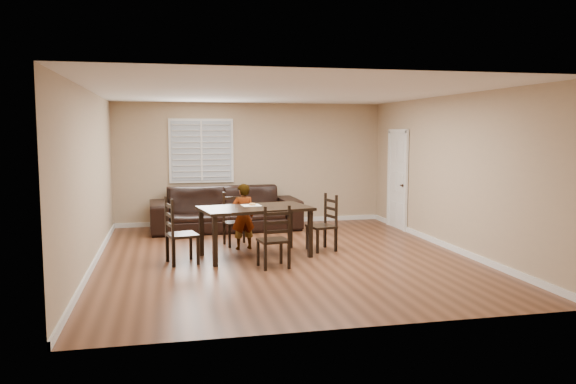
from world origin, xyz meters
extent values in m
plane|color=brown|center=(0.00, 0.00, 0.00)|extent=(7.00, 7.00, 0.00)
cube|color=tan|center=(0.00, 3.50, 1.35)|extent=(6.00, 0.04, 2.70)
cube|color=tan|center=(0.00, -3.50, 1.35)|extent=(6.00, 0.04, 2.70)
cube|color=tan|center=(-3.00, 0.00, 1.35)|extent=(0.04, 7.00, 2.70)
cube|color=tan|center=(3.00, 0.00, 1.35)|extent=(0.04, 7.00, 2.70)
cube|color=white|center=(0.00, 0.00, 2.70)|extent=(6.00, 7.00, 0.04)
cube|color=white|center=(-1.10, 3.45, 1.65)|extent=(1.40, 0.08, 1.40)
cube|color=white|center=(2.97, 2.20, 1.02)|extent=(0.06, 0.94, 2.05)
cylinder|color=#332114|center=(2.94, 1.90, 0.95)|extent=(0.06, 0.06, 0.02)
cube|color=white|center=(0.00, 3.48, 0.05)|extent=(6.00, 0.03, 0.10)
cube|color=white|center=(-2.98, 0.00, 0.05)|extent=(0.03, 7.00, 0.10)
cube|color=white|center=(2.98, 0.00, 0.05)|extent=(0.03, 7.00, 0.10)
cube|color=black|center=(-0.44, 0.11, 0.81)|extent=(1.93, 1.31, 0.05)
cube|color=black|center=(-1.16, -0.45, 0.39)|extent=(0.08, 0.08, 0.78)
cube|color=black|center=(0.43, -0.15, 0.39)|extent=(0.08, 0.08, 0.78)
cube|color=black|center=(-1.31, 0.37, 0.39)|extent=(0.08, 0.08, 0.78)
cube|color=black|center=(0.27, 0.67, 0.39)|extent=(0.08, 0.08, 0.78)
cube|color=black|center=(-0.63, 1.09, 0.42)|extent=(0.50, 0.47, 0.04)
cube|color=black|center=(-0.66, 1.27, 0.48)|extent=(0.44, 0.11, 0.97)
cube|color=black|center=(-0.79, 0.89, 0.20)|extent=(0.04, 0.04, 0.40)
cube|color=black|center=(-0.41, 0.95, 0.20)|extent=(0.04, 0.04, 0.40)
cube|color=black|center=(-0.84, 1.23, 0.20)|extent=(0.04, 0.04, 0.40)
cube|color=black|center=(-0.47, 1.29, 0.20)|extent=(0.04, 0.04, 0.40)
cube|color=black|center=(-0.29, -0.69, 0.42)|extent=(0.49, 0.47, 0.04)
cube|color=black|center=(-0.26, -0.87, 0.48)|extent=(0.44, 0.10, 0.97)
cube|color=black|center=(-0.13, -0.49, 0.20)|extent=(0.04, 0.04, 0.40)
cube|color=black|center=(-0.50, -0.54, 0.20)|extent=(0.04, 0.04, 0.40)
cube|color=black|center=(-0.08, -0.83, 0.20)|extent=(0.04, 0.04, 0.40)
cube|color=black|center=(-0.45, -0.89, 0.20)|extent=(0.04, 0.04, 0.40)
cube|color=black|center=(-1.64, -0.12, 0.45)|extent=(0.54, 0.56, 0.04)
cube|color=black|center=(-1.84, -0.16, 0.53)|extent=(0.15, 0.47, 1.05)
cube|color=black|center=(-1.41, -0.28, 0.22)|extent=(0.05, 0.05, 0.43)
cube|color=black|center=(-1.50, 0.12, 0.22)|extent=(0.05, 0.05, 0.43)
cube|color=black|center=(-1.78, -0.36, 0.22)|extent=(0.05, 0.05, 0.43)
cube|color=black|center=(-1.87, 0.04, 0.22)|extent=(0.05, 0.05, 0.43)
cube|color=black|center=(0.76, 0.34, 0.42)|extent=(0.50, 0.53, 0.04)
cube|color=black|center=(0.94, 0.38, 0.49)|extent=(0.14, 0.44, 0.98)
cube|color=black|center=(0.54, 0.48, 0.20)|extent=(0.05, 0.05, 0.40)
cube|color=black|center=(0.63, 0.11, 0.20)|extent=(0.05, 0.05, 0.40)
cube|color=black|center=(0.89, 0.56, 0.20)|extent=(0.05, 0.05, 0.40)
cube|color=black|center=(0.97, 0.19, 0.20)|extent=(0.05, 0.05, 0.40)
imported|color=gray|center=(-0.56, 0.74, 0.58)|extent=(0.47, 0.35, 1.16)
cube|color=beige|center=(-0.48, 0.31, 0.83)|extent=(0.33, 0.33, 0.00)
torus|color=#CB8B48|center=(-0.46, 0.31, 0.85)|extent=(0.11, 0.11, 0.03)
torus|color=white|center=(-0.46, 0.31, 0.87)|extent=(0.10, 0.10, 0.02)
imported|color=black|center=(-0.66, 2.75, 0.45)|extent=(3.14, 1.31, 0.91)
camera|label=1|loc=(-1.87, -8.97, 2.07)|focal=35.00mm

